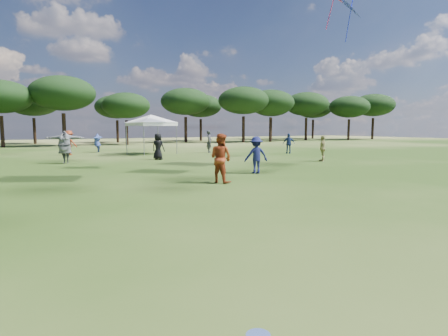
# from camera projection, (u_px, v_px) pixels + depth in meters

# --- Properties ---
(tree_line) EXTENTS (108.78, 17.63, 7.77)m
(tree_line) POSITION_uv_depth(u_px,v_px,m) (51.00, 98.00, 42.65)
(tree_line) COLOR black
(tree_line) RESTS_ON ground
(tent_right) EXTENTS (5.89, 5.89, 3.30)m
(tent_right) POSITION_uv_depth(u_px,v_px,m) (151.00, 116.00, 28.51)
(tent_right) COLOR gray
(tent_right) RESTS_ON ground
(festival_crowd) EXTENTS (31.21, 21.39, 1.87)m
(festival_crowd) POSITION_uv_depth(u_px,v_px,m) (58.00, 149.00, 20.10)
(festival_crowd) COLOR navy
(festival_crowd) RESTS_ON ground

